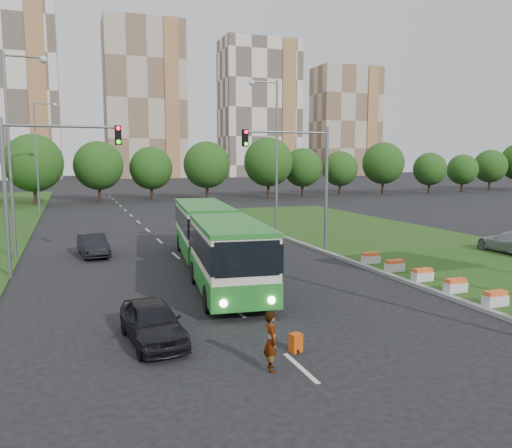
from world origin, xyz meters
name	(u,v)px	position (x,y,z in m)	size (l,w,h in m)	color
ground	(304,302)	(0.00, 0.00, 0.00)	(360.00, 360.00, 0.00)	black
grass_median	(429,249)	(13.00, 8.00, 0.07)	(14.00, 60.00, 0.15)	#234A15
median_kerb	(336,256)	(6.05, 8.00, 0.09)	(0.30, 60.00, 0.18)	gray
lane_markings	(155,237)	(-3.00, 20.00, 0.00)	(0.20, 100.00, 0.01)	silver
flower_planters	(455,285)	(6.70, -1.40, 0.45)	(1.10, 13.70, 0.60)	silver
traffic_mast_median	(304,169)	(4.78, 10.00, 5.35)	(5.76, 0.32, 8.00)	slate
traffic_mast_left	(40,171)	(-10.38, 9.00, 5.35)	(5.76, 0.32, 8.00)	slate
street_lamps	(181,158)	(-3.00, 10.00, 6.00)	(36.00, 60.00, 12.00)	slate
tree_line	(204,169)	(10.00, 55.00, 4.50)	(120.00, 8.00, 9.00)	#1C4B14
apartment_tower_cwest	(8,92)	(-25.00, 150.00, 26.00)	(28.00, 15.00, 52.00)	silver
apartment_tower_ceast	(145,101)	(15.00, 150.00, 25.00)	(25.00, 15.00, 50.00)	#B9A995
apartment_tower_east	(259,110)	(55.00, 150.00, 23.50)	(27.00, 15.00, 47.00)	silver
midrise_east	(346,122)	(90.00, 150.00, 20.00)	(24.00, 14.00, 40.00)	#B9A995
articulated_bus	(211,239)	(-2.11, 6.90, 1.75)	(2.70, 17.35, 2.86)	beige
car_left_near	(153,322)	(-6.65, -2.45, 0.69)	(1.62, 4.03, 1.37)	black
car_left_far	(93,245)	(-7.80, 13.69, 0.69)	(1.46, 4.18, 1.38)	black
pedestrian	(271,341)	(-3.84, -5.83, 0.86)	(0.62, 0.41, 1.71)	gray
shopping_trolley	(296,343)	(-2.63, -4.86, 0.29)	(0.34, 0.36, 0.59)	#D6480B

